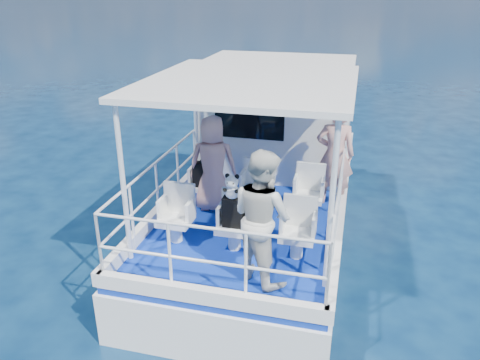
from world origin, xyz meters
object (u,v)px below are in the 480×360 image
Objects in this scene: passenger_stbd_aft at (262,217)px; backpack_center at (233,212)px; passenger_port_fwd at (213,164)px; panda at (232,186)px.

passenger_stbd_aft reaches higher than backpack_center.
passenger_port_fwd is 4.55× the size of panda.
backpack_center is 1.24× the size of panda.
backpack_center is at bearing 57.93° from panda.
passenger_port_fwd is 1.39m from backpack_center.
passenger_port_fwd is at bearing 118.35° from panda.
panda is at bearing 107.38° from passenger_port_fwd.
panda is at bearing -122.07° from backpack_center.
passenger_port_fwd reaches higher than backpack_center.
passenger_port_fwd is 3.68× the size of backpack_center.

